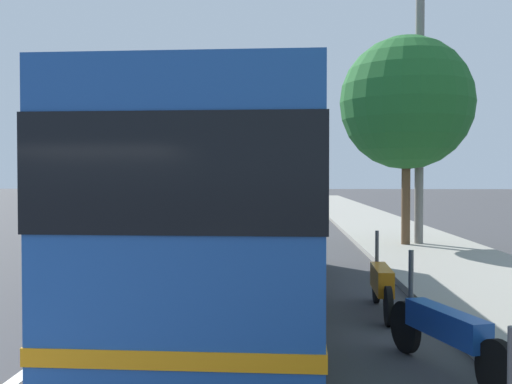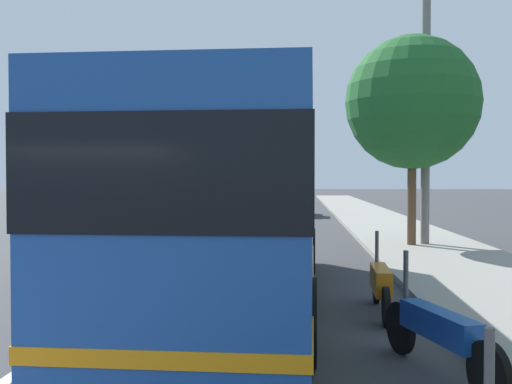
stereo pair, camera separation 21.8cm
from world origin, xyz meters
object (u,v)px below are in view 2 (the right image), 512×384
(motorcycle_angled, at_px, (381,284))
(utility_pole, at_px, (426,103))
(motorcycle_mid_row, at_px, (438,333))
(car_side_street, at_px, (292,203))
(coach_bus, at_px, (237,197))
(car_behind_bus, at_px, (224,198))
(roadside_tree_mid_block, at_px, (412,103))
(car_ahead_same_lane, at_px, (281,194))

(motorcycle_angled, xyz_separation_m, utility_pole, (8.77, -2.50, 3.90))
(motorcycle_mid_row, bearing_deg, utility_pole, -28.38)
(utility_pole, bearing_deg, car_side_street, 15.32)
(coach_bus, relative_size, car_behind_bus, 2.24)
(roadside_tree_mid_block, height_order, utility_pole, utility_pole)
(roadside_tree_mid_block, bearing_deg, car_behind_bus, 20.57)
(coach_bus, relative_size, roadside_tree_mid_block, 1.63)
(car_behind_bus, height_order, car_ahead_same_lane, car_behind_bus)
(coach_bus, relative_size, motorcycle_mid_row, 4.48)
(coach_bus, relative_size, utility_pole, 1.18)
(coach_bus, xyz_separation_m, motorcycle_angled, (-0.60, -2.32, -1.34))
(motorcycle_angled, height_order, utility_pole, utility_pole)
(car_behind_bus, distance_m, car_ahead_same_lane, 10.96)
(roadside_tree_mid_block, bearing_deg, coach_bus, 150.97)
(coach_bus, bearing_deg, car_ahead_same_lane, 2.07)
(motorcycle_angled, relative_size, car_side_street, 0.49)
(roadside_tree_mid_block, bearing_deg, car_ahead_same_lane, 8.36)
(car_behind_bus, xyz_separation_m, roadside_tree_mid_block, (-22.44, -8.42, 3.59))
(coach_bus, height_order, motorcycle_angled, coach_bus)
(motorcycle_angled, relative_size, utility_pole, 0.25)
(motorcycle_mid_row, relative_size, car_side_street, 0.52)
(coach_bus, height_order, roadside_tree_mid_block, roadside_tree_mid_block)
(roadside_tree_mid_block, bearing_deg, motorcycle_mid_row, 170.79)
(motorcycle_mid_row, xyz_separation_m, roadside_tree_mid_block, (11.43, -1.85, 3.86))
(coach_bus, relative_size, car_ahead_same_lane, 2.21)
(coach_bus, height_order, utility_pole, utility_pole)
(motorcycle_angled, distance_m, car_behind_bus, 31.58)
(motorcycle_mid_row, bearing_deg, car_side_street, -13.35)
(motorcycle_angled, relative_size, car_behind_bus, 0.47)
(coach_bus, relative_size, motorcycle_angled, 4.76)
(car_behind_bus, xyz_separation_m, utility_pole, (-22.16, -8.87, 3.62))
(motorcycle_angled, xyz_separation_m, car_side_street, (23.88, 1.63, 0.25))
(motorcycle_angled, bearing_deg, motorcycle_mid_row, -173.68)
(motorcycle_angled, bearing_deg, roadside_tree_mid_block, -11.32)
(motorcycle_mid_row, height_order, car_behind_bus, car_behind_bus)
(motorcycle_mid_row, height_order, car_side_street, car_side_street)
(motorcycle_mid_row, relative_size, roadside_tree_mid_block, 0.36)
(coach_bus, distance_m, roadside_tree_mid_block, 9.37)
(coach_bus, xyz_separation_m, car_ahead_same_lane, (40.69, 0.44, -1.05))
(motorcycle_mid_row, bearing_deg, car_ahead_same_lane, -13.44)
(motorcycle_angled, distance_m, utility_pole, 9.92)
(car_ahead_same_lane, bearing_deg, car_behind_bus, 164.92)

